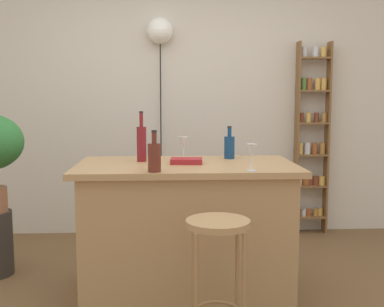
{
  "coord_description": "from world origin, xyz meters",
  "views": [
    {
      "loc": [
        -0.12,
        -2.86,
        1.37
      ],
      "look_at": [
        0.05,
        0.55,
        0.97
      ],
      "focal_mm": 44.69,
      "sensor_mm": 36.0,
      "label": 1
    }
  ],
  "objects_px": {
    "bottle_spirits_clear": "(142,143)",
    "wine_glass_left": "(184,143)",
    "cookbook": "(187,161)",
    "bar_stool": "(218,255)",
    "spice_shelf": "(312,138)",
    "wine_glass_center": "(252,152)",
    "pendant_globe_light": "(160,33)",
    "bottle_sauce_amber": "(229,146)",
    "bottle_olive_oil": "(154,156)"
  },
  "relations": [
    {
      "from": "pendant_globe_light",
      "to": "bottle_olive_oil",
      "type": "bearing_deg",
      "value": -90.35
    },
    {
      "from": "spice_shelf",
      "to": "bottle_spirits_clear",
      "type": "bearing_deg",
      "value": -139.19
    },
    {
      "from": "bar_stool",
      "to": "spice_shelf",
      "type": "distance_m",
      "value": 2.58
    },
    {
      "from": "bottle_olive_oil",
      "to": "wine_glass_center",
      "type": "relative_size",
      "value": 1.52
    },
    {
      "from": "bottle_sauce_amber",
      "to": "pendant_globe_light",
      "type": "bearing_deg",
      "value": 111.6
    },
    {
      "from": "wine_glass_center",
      "to": "bottle_sauce_amber",
      "type": "bearing_deg",
      "value": 95.85
    },
    {
      "from": "wine_glass_center",
      "to": "cookbook",
      "type": "xyz_separation_m",
      "value": [
        -0.38,
        0.34,
        -0.1
      ]
    },
    {
      "from": "bottle_spirits_clear",
      "to": "pendant_globe_light",
      "type": "height_order",
      "value": "pendant_globe_light"
    },
    {
      "from": "bottle_spirits_clear",
      "to": "wine_glass_left",
      "type": "bearing_deg",
      "value": 13.93
    },
    {
      "from": "bottle_olive_oil",
      "to": "cookbook",
      "type": "height_order",
      "value": "bottle_olive_oil"
    },
    {
      "from": "bottle_olive_oil",
      "to": "wine_glass_center",
      "type": "xyz_separation_m",
      "value": [
        0.58,
        0.01,
        0.02
      ]
    },
    {
      "from": "bottle_olive_oil",
      "to": "bar_stool",
      "type": "bearing_deg",
      "value": -49.93
    },
    {
      "from": "bar_stool",
      "to": "cookbook",
      "type": "distance_m",
      "value": 0.86
    },
    {
      "from": "spice_shelf",
      "to": "wine_glass_center",
      "type": "height_order",
      "value": "spice_shelf"
    },
    {
      "from": "pendant_globe_light",
      "to": "wine_glass_center",
      "type": "bearing_deg",
      "value": -73.05
    },
    {
      "from": "spice_shelf",
      "to": "pendant_globe_light",
      "type": "bearing_deg",
      "value": 179.02
    },
    {
      "from": "bottle_sauce_amber",
      "to": "bar_stool",
      "type": "bearing_deg",
      "value": -100.53
    },
    {
      "from": "spice_shelf",
      "to": "bottle_sauce_amber",
      "type": "distance_m",
      "value": 1.61
    },
    {
      "from": "bottle_sauce_amber",
      "to": "pendant_globe_light",
      "type": "xyz_separation_m",
      "value": [
        -0.51,
        1.29,
        0.97
      ]
    },
    {
      "from": "pendant_globe_light",
      "to": "bottle_spirits_clear",
      "type": "bearing_deg",
      "value": -94.51
    },
    {
      "from": "bottle_olive_oil",
      "to": "bottle_spirits_clear",
      "type": "xyz_separation_m",
      "value": [
        -0.1,
        0.46,
        0.04
      ]
    },
    {
      "from": "bottle_spirits_clear",
      "to": "spice_shelf",
      "type": "bearing_deg",
      "value": 40.81
    },
    {
      "from": "bottle_spirits_clear",
      "to": "wine_glass_left",
      "type": "relative_size",
      "value": 2.11
    },
    {
      "from": "bar_stool",
      "to": "bottle_spirits_clear",
      "type": "bearing_deg",
      "value": 116.92
    },
    {
      "from": "bottle_olive_oil",
      "to": "bottle_spirits_clear",
      "type": "bearing_deg",
      "value": 102.26
    },
    {
      "from": "spice_shelf",
      "to": "bottle_olive_oil",
      "type": "xyz_separation_m",
      "value": [
        -1.51,
        -1.86,
        0.06
      ]
    },
    {
      "from": "wine_glass_left",
      "to": "cookbook",
      "type": "distance_m",
      "value": 0.22
    },
    {
      "from": "wine_glass_left",
      "to": "wine_glass_center",
      "type": "bearing_deg",
      "value": -53.44
    },
    {
      "from": "cookbook",
      "to": "bottle_spirits_clear",
      "type": "bearing_deg",
      "value": 162.81
    },
    {
      "from": "spice_shelf",
      "to": "bottle_spirits_clear",
      "type": "relative_size",
      "value": 5.51
    },
    {
      "from": "bar_stool",
      "to": "cookbook",
      "type": "relative_size",
      "value": 3.5
    },
    {
      "from": "spice_shelf",
      "to": "cookbook",
      "type": "bearing_deg",
      "value": -130.87
    },
    {
      "from": "bar_stool",
      "to": "cookbook",
      "type": "xyz_separation_m",
      "value": [
        -0.13,
        0.75,
        0.4
      ]
    },
    {
      "from": "bottle_sauce_amber",
      "to": "wine_glass_left",
      "type": "distance_m",
      "value": 0.34
    },
    {
      "from": "spice_shelf",
      "to": "wine_glass_left",
      "type": "distance_m",
      "value": 1.87
    },
    {
      "from": "bottle_olive_oil",
      "to": "wine_glass_center",
      "type": "bearing_deg",
      "value": 0.61
    },
    {
      "from": "bottle_olive_oil",
      "to": "bottle_spirits_clear",
      "type": "relative_size",
      "value": 0.72
    },
    {
      "from": "bottle_sauce_amber",
      "to": "wine_glass_center",
      "type": "bearing_deg",
      "value": -84.15
    },
    {
      "from": "wine_glass_center",
      "to": "spice_shelf",
      "type": "bearing_deg",
      "value": 63.31
    },
    {
      "from": "bar_stool",
      "to": "spice_shelf",
      "type": "xyz_separation_m",
      "value": [
        1.17,
        2.26,
        0.41
      ]
    },
    {
      "from": "bar_stool",
      "to": "pendant_globe_light",
      "type": "xyz_separation_m",
      "value": [
        -0.33,
        2.28,
        1.44
      ]
    },
    {
      "from": "bar_stool",
      "to": "wine_glass_center",
      "type": "bearing_deg",
      "value": 59.21
    },
    {
      "from": "bar_stool",
      "to": "cookbook",
      "type": "bearing_deg",
      "value": 100.16
    },
    {
      "from": "bottle_olive_oil",
      "to": "pendant_globe_light",
      "type": "distance_m",
      "value": 2.11
    },
    {
      "from": "wine_glass_left",
      "to": "pendant_globe_light",
      "type": "distance_m",
      "value": 1.65
    },
    {
      "from": "bottle_spirits_clear",
      "to": "wine_glass_center",
      "type": "height_order",
      "value": "bottle_spirits_clear"
    },
    {
      "from": "bottle_spirits_clear",
      "to": "cookbook",
      "type": "distance_m",
      "value": 0.35
    },
    {
      "from": "cookbook",
      "to": "wine_glass_center",
      "type": "bearing_deg",
      "value": -37.88
    },
    {
      "from": "bar_stool",
      "to": "wine_glass_left",
      "type": "distance_m",
      "value": 1.07
    },
    {
      "from": "cookbook",
      "to": "wine_glass_left",
      "type": "bearing_deg",
      "value": 98.18
    }
  ]
}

